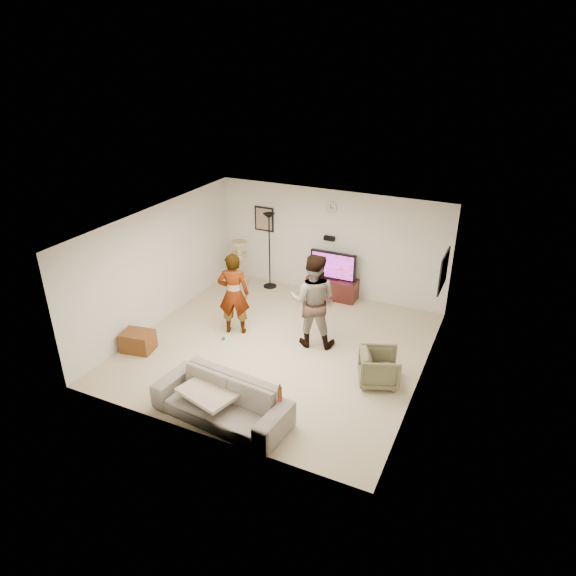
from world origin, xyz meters
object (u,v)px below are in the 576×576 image
at_px(person_right, 313,301).
at_px(sofa, 221,400).
at_px(tv_stand, 332,288).
at_px(tv, 333,265).
at_px(armchair, 379,368).
at_px(side_table, 138,341).
at_px(beer_bottle, 280,394).
at_px(floor_lamp, 269,251).
at_px(person_left, 234,294).
at_px(cat_tree, 238,264).

bearing_deg(person_right, sofa, 67.22).
height_order(tv_stand, person_right, person_right).
height_order(tv, armchair, tv).
bearing_deg(side_table, armchair, 11.78).
bearing_deg(armchair, beer_bottle, 132.57).
xyz_separation_m(sofa, beer_bottle, (1.03, 0.00, 0.45)).
xyz_separation_m(tv, person_right, (0.37, -2.10, 0.14)).
xyz_separation_m(tv, floor_lamp, (-1.59, -0.09, 0.12)).
xyz_separation_m(person_right, sofa, (-0.43, -2.68, -0.62)).
relative_size(tv, floor_lamp, 0.58).
bearing_deg(person_left, beer_bottle, 109.61).
bearing_deg(cat_tree, sofa, -63.00).
distance_m(tv_stand, person_left, 2.73).
bearing_deg(beer_bottle, side_table, 164.13).
bearing_deg(sofa, tv_stand, 94.92).
distance_m(tv_stand, sofa, 4.78).
xyz_separation_m(person_left, side_table, (-1.33, -1.42, -0.67)).
bearing_deg(side_table, floor_lamp, 74.83).
bearing_deg(person_left, tv_stand, -140.80).
relative_size(person_right, side_table, 3.24).
bearing_deg(tv_stand, sofa, -90.75).
bearing_deg(person_left, person_right, 165.99).
relative_size(person_left, beer_bottle, 6.93).
relative_size(tv_stand, person_right, 0.62).
height_order(armchair, side_table, armchair).
bearing_deg(beer_bottle, cat_tree, 126.65).
bearing_deg(person_right, armchair, 141.41).
bearing_deg(side_table, person_left, 46.79).
relative_size(person_left, sofa, 0.78).
height_order(floor_lamp, sofa, floor_lamp).
height_order(tv_stand, tv, tv).
relative_size(tv, person_right, 0.57).
bearing_deg(sofa, tv, 94.92).
height_order(floor_lamp, person_right, person_right).
bearing_deg(floor_lamp, sofa, -71.93).
height_order(floor_lamp, cat_tree, floor_lamp).
xyz_separation_m(tv, side_table, (-2.59, -3.77, -0.62)).
xyz_separation_m(person_right, armchair, (1.57, -0.73, -0.64)).
distance_m(person_right, beer_bottle, 2.75).
bearing_deg(cat_tree, floor_lamp, 24.17).
xyz_separation_m(tv_stand, side_table, (-2.59, -3.77, -0.05)).
xyz_separation_m(tv_stand, beer_bottle, (0.96, -4.78, 0.53)).
distance_m(tv, person_left, 2.66).
distance_m(floor_lamp, armchair, 4.50).
bearing_deg(tv_stand, person_left, -118.07).
distance_m(person_right, sofa, 2.78).
height_order(person_left, side_table, person_left).
bearing_deg(tv, side_table, -124.47).
distance_m(beer_bottle, armchair, 2.23).
bearing_deg(tv, beer_bottle, -78.60).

